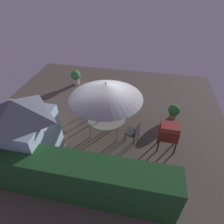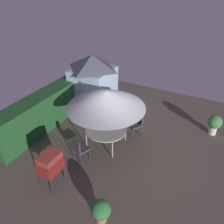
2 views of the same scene
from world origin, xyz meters
The scene contains 10 objects.
ground_plane centered at (0.00, 0.00, 0.00)m, with size 11.00×11.00×0.00m, color brown.
hedge_backdrop centered at (0.00, 3.50, 0.76)m, with size 5.87×0.86×1.53m.
garden_shed centered at (2.10, 2.58, 1.35)m, with size 1.91×1.90×2.64m.
patio_table centered at (-0.25, 0.54, 0.70)m, with size 1.59×1.59×0.74m.
patio_umbrella centered at (-0.25, 0.54, 2.01)m, with size 2.84×2.84×2.38m.
bbq_grill centered at (-2.73, 1.08, 0.85)m, with size 0.70×0.51×1.20m.
chair_near_shed centered at (0.92, -0.21, 0.52)m, with size 0.64×0.64×0.90m.
chair_far_side centered at (-1.45, 0.95, 0.52)m, with size 0.59×0.59×0.90m.
potted_plant_by_shed centered at (-3.10, -0.89, 0.42)m, with size 0.54×0.54×0.72m.
potted_plant_by_grill centered at (2.42, -3.05, 0.52)m, with size 0.57×0.57×0.87m.
Camera 2 is at (-6.09, -2.81, 5.66)m, focal length 35.28 mm.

